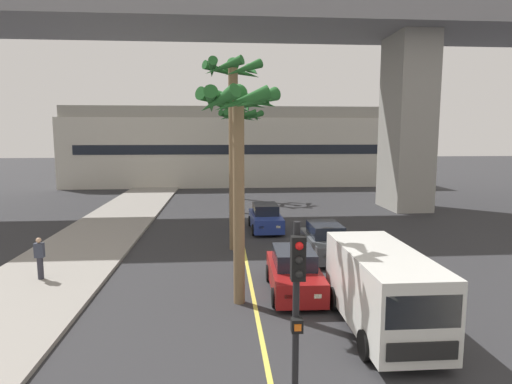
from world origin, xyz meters
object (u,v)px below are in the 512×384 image
Objects in this scene: car_queue_second at (294,273)px; car_queue_third at (326,242)px; palm_tree_near_median at (241,125)px; palm_tree_far_median at (233,109)px; car_queue_front at (266,218)px; pedestrian_near_crosswalk at (40,257)px; traffic_light_median_near at (297,307)px; palm_tree_farthest_median at (239,127)px; palm_tree_mid_median at (235,120)px; delivery_van at (382,288)px.

car_queue_second is 4.87m from car_queue_third.
palm_tree_far_median is (-0.85, -9.99, 0.54)m from palm_tree_near_median.
car_queue_front is at bearing 89.95° from car_queue_second.
traffic_light_median_near is at bearing -49.36° from pedestrian_near_crosswalk.
car_queue_second is 5.62m from palm_tree_farthest_median.
traffic_light_median_near is (-1.31, -18.08, 1.99)m from car_queue_front.
car_queue_front is 18.24m from traffic_light_median_near.
car_queue_second is 0.55× the size of palm_tree_near_median.
car_queue_front is 14.57m from palm_tree_mid_median.
car_queue_front and car_queue_third have the same top height.
palm_tree_farthest_median is at bearing -129.15° from car_queue_third.
pedestrian_near_crosswalk reaches higher than car_queue_third.
pedestrian_near_crosswalk is (-9.56, -8.47, 0.28)m from car_queue_front.
pedestrian_near_crosswalk is at bearing -167.66° from car_queue_third.
delivery_van is 6.58m from palm_tree_farthest_median.
palm_tree_near_median reaches higher than car_queue_second.
car_queue_second is 8.89m from palm_tree_far_median.
palm_tree_far_median is (-2.00, -4.14, 6.16)m from car_queue_front.
car_queue_second is 8.20m from traffic_light_median_near.
palm_tree_far_median is at bearing 157.31° from car_queue_third.
palm_tree_farthest_median reaches higher than pedestrian_near_crosswalk.
palm_tree_mid_median reaches higher than car_queue_second.
palm_tree_far_median reaches higher than traffic_light_median_near.
palm_tree_far_median is 5.72× the size of pedestrian_near_crosswalk.
delivery_van reaches higher than car_queue_third.
traffic_light_median_near is (-3.29, -4.56, 1.43)m from delivery_van.
car_queue_front is 0.57× the size of palm_tree_farthest_median.
car_queue_second is at bearing 121.21° from delivery_van.
palm_tree_mid_median reaches higher than car_queue_front.
palm_tree_mid_median is 17.24m from palm_tree_far_median.
car_queue_front is 8.19m from palm_tree_near_median.
pedestrian_near_crosswalk is at bearing -120.41° from palm_tree_near_median.
palm_tree_near_median is at bearing -88.31° from palm_tree_mid_median.
pedestrian_near_crosswalk is at bearing 160.94° from palm_tree_farthest_median.
delivery_van is 0.57× the size of palm_tree_far_median.
palm_tree_far_median is (-4.20, 1.76, 6.16)m from car_queue_third.
car_queue_second is 17.08m from palm_tree_near_median.
traffic_light_median_near is 12.78m from pedestrian_near_crosswalk.
palm_tree_farthest_median is (-4.22, -5.18, 5.18)m from car_queue_third.
palm_tree_near_median is (-1.15, 16.09, 5.62)m from car_queue_second.
palm_tree_near_median is 16.95m from palm_tree_farthest_median.
palm_tree_near_median is (-3.35, 11.75, 5.62)m from car_queue_third.
delivery_van is 5.80m from traffic_light_median_near.
car_queue_third is (2.21, 4.34, 0.00)m from car_queue_second.
car_queue_front and car_queue_second have the same top height.
car_queue_third is 0.44× the size of palm_tree_far_median.
pedestrian_near_crosswalk is (-8.41, -14.32, -5.35)m from palm_tree_near_median.
car_queue_second is at bearing -116.93° from car_queue_third.
car_queue_front is at bearing -78.80° from palm_tree_near_median.
car_queue_front is 0.78× the size of delivery_van.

